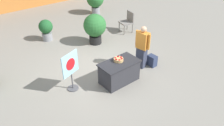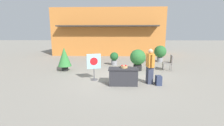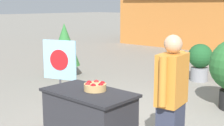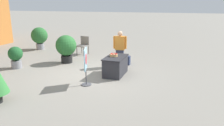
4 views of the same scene
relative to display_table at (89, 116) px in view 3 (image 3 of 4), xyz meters
The scene contains 7 objects.
ground_plane 1.08m from the display_table, 94.85° to the left, with size 120.00×120.00×0.00m, color gray.
display_table is the anchor object (origin of this frame).
apple_basket 0.44m from the display_table, 67.48° to the left, with size 0.32×0.32×0.13m.
person_visitor 1.31m from the display_table, ahead, with size 0.32×0.60×1.61m.
poster_board 1.60m from the display_table, 156.13° to the left, with size 0.66×0.36×1.31m.
potted_plant_far_right 4.49m from the display_table, 96.39° to the left, with size 0.62×0.62×0.97m.
potted_plant_near_right 4.39m from the display_table, 144.67° to the left, with size 0.83×0.83×1.46m.
Camera 3 is at (3.16, -3.96, 1.94)m, focal length 50.00 mm.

